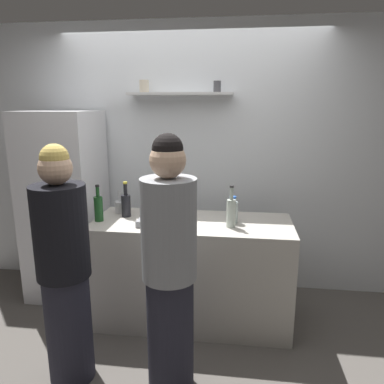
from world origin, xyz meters
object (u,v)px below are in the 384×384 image
(wine_bottle_amber_glass, at_px, (149,198))
(water_bottle_plastic, at_px, (233,211))
(baking_pan, at_px, (160,221))
(person_grey_hoodie, at_px, (169,271))
(utensil_holder, at_px, (121,207))
(refrigerator, at_px, (65,205))
(wine_bottle_pale_glass, at_px, (231,212))
(person_blonde, at_px, (64,271))
(wine_bottle_dark_glass, at_px, (126,204))
(wine_bottle_green_glass, at_px, (99,208))

(wine_bottle_amber_glass, distance_m, water_bottle_plastic, 0.78)
(baking_pan, relative_size, person_grey_hoodie, 0.20)
(utensil_holder, bearing_deg, person_grey_hoodie, -57.73)
(refrigerator, distance_m, wine_bottle_pale_glass, 1.66)
(person_grey_hoodie, bearing_deg, wine_bottle_amber_glass, -149.31)
(utensil_holder, relative_size, water_bottle_plastic, 0.91)
(refrigerator, height_order, water_bottle_plastic, refrigerator)
(refrigerator, height_order, baking_pan, refrigerator)
(water_bottle_plastic, height_order, person_blonde, person_blonde)
(wine_bottle_amber_glass, xyz_separation_m, wine_bottle_pale_glass, (0.74, -0.33, -0.00))
(wine_bottle_dark_glass, relative_size, person_blonde, 0.19)
(wine_bottle_amber_glass, distance_m, person_grey_hoodie, 1.13)
(baking_pan, bearing_deg, person_grey_hoodie, -73.23)
(wine_bottle_pale_glass, distance_m, wine_bottle_green_glass, 1.09)
(utensil_holder, distance_m, person_grey_hoodie, 1.18)
(refrigerator, relative_size, person_blonde, 1.10)
(water_bottle_plastic, bearing_deg, wine_bottle_pale_glass, -94.42)
(refrigerator, bearing_deg, utensil_holder, -14.71)
(baking_pan, distance_m, wine_bottle_green_glass, 0.53)
(utensil_holder, distance_m, wine_bottle_pale_glass, 1.02)
(wine_bottle_dark_glass, height_order, person_blonde, person_blonde)
(person_grey_hoodie, bearing_deg, refrigerator, -122.43)
(refrigerator, relative_size, person_grey_hoodie, 1.06)
(water_bottle_plastic, bearing_deg, person_blonde, -141.53)
(wine_bottle_amber_glass, distance_m, wine_bottle_green_glass, 0.47)
(wine_bottle_pale_glass, xyz_separation_m, person_grey_hoodie, (-0.35, -0.72, -0.18))
(wine_bottle_pale_glass, bearing_deg, person_grey_hoodie, -116.28)
(refrigerator, relative_size, wine_bottle_green_glass, 5.80)
(baking_pan, distance_m, person_grey_hoodie, 0.75)
(wine_bottle_dark_glass, bearing_deg, wine_bottle_pale_glass, -10.41)
(refrigerator, bearing_deg, baking_pan, -23.37)
(refrigerator, distance_m, person_blonde, 1.28)
(wine_bottle_green_glass, xyz_separation_m, water_bottle_plastic, (1.10, 0.11, -0.02))
(utensil_holder, xyz_separation_m, wine_bottle_green_glass, (-0.11, -0.26, 0.06))
(utensil_holder, xyz_separation_m, wine_bottle_pale_glass, (0.98, -0.28, 0.07))
(utensil_holder, relative_size, person_grey_hoodie, 0.12)
(wine_bottle_amber_glass, xyz_separation_m, person_blonde, (-0.31, -1.05, -0.23))
(refrigerator, height_order, wine_bottle_green_glass, refrigerator)
(wine_bottle_pale_glass, height_order, person_blonde, person_blonde)
(wine_bottle_pale_glass, bearing_deg, baking_pan, -179.44)
(baking_pan, distance_m, wine_bottle_dark_glass, 0.38)
(wine_bottle_pale_glass, xyz_separation_m, water_bottle_plastic, (0.01, 0.12, -0.03))
(refrigerator, bearing_deg, water_bottle_plastic, -11.18)
(wine_bottle_dark_glass, xyz_separation_m, water_bottle_plastic, (0.91, -0.05, -0.01))
(wine_bottle_dark_glass, xyz_separation_m, wine_bottle_amber_glass, (0.16, 0.17, 0.02))
(refrigerator, xyz_separation_m, wine_bottle_green_glass, (0.51, -0.42, 0.12))
(utensil_holder, xyz_separation_m, person_blonde, (-0.06, -1.00, -0.15))
(wine_bottle_pale_glass, bearing_deg, refrigerator, 164.66)
(baking_pan, height_order, wine_bottle_dark_glass, wine_bottle_dark_glass)
(person_blonde, bearing_deg, utensil_holder, 99.96)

